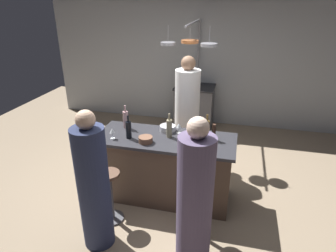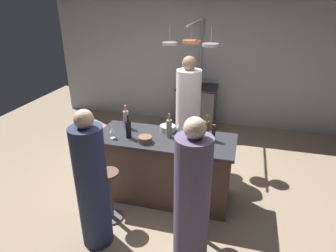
% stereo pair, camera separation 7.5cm
% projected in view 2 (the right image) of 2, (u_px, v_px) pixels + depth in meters
% --- Properties ---
extents(ground_plane, '(9.00, 9.00, 0.00)m').
position_uv_depth(ground_plane, '(165.00, 195.00, 4.12)').
color(ground_plane, gray).
extents(back_wall, '(6.40, 0.16, 2.60)m').
position_uv_depth(back_wall, '(202.00, 62.00, 6.10)').
color(back_wall, '#9EA3A8').
rests_on(back_wall, ground_plane).
extents(kitchen_island, '(1.80, 0.72, 0.90)m').
position_uv_depth(kitchen_island, '(165.00, 167.00, 3.93)').
color(kitchen_island, brown).
rests_on(kitchen_island, ground_plane).
extents(stove_range, '(0.80, 0.64, 0.89)m').
position_uv_depth(stove_range, '(197.00, 107.00, 6.10)').
color(stove_range, '#47474C').
rests_on(stove_range, ground_plane).
extents(chef, '(0.38, 0.38, 1.78)m').
position_uv_depth(chef, '(188.00, 118.00, 4.56)').
color(chef, white).
rests_on(chef, ground_plane).
extents(bar_stool_left, '(0.28, 0.28, 0.68)m').
position_uv_depth(bar_stool_left, '(110.00, 193.00, 3.54)').
color(bar_stool_left, '#4C4C51').
rests_on(bar_stool_left, ground_plane).
extents(guest_left, '(0.34, 0.34, 1.60)m').
position_uv_depth(guest_left, '(92.00, 186.00, 3.06)').
color(guest_left, '#262D4C').
rests_on(guest_left, ground_plane).
extents(bar_stool_right, '(0.28, 0.28, 0.68)m').
position_uv_depth(bar_stool_right, '(197.00, 209.00, 3.29)').
color(bar_stool_right, '#4C4C51').
rests_on(bar_stool_right, ground_plane).
extents(guest_right, '(0.35, 0.35, 1.64)m').
position_uv_depth(guest_right, '(192.00, 203.00, 2.78)').
color(guest_right, '#594C6B').
rests_on(guest_right, ground_plane).
extents(overhead_pot_rack, '(0.90, 1.50, 2.17)m').
position_uv_depth(overhead_pot_rack, '(195.00, 51.00, 5.01)').
color(overhead_pot_rack, gray).
rests_on(overhead_pot_rack, ground_plane).
extents(pepper_mill, '(0.05, 0.05, 0.21)m').
position_uv_depth(pepper_mill, '(214.00, 132.00, 3.65)').
color(pepper_mill, '#382319').
rests_on(pepper_mill, kitchen_island).
extents(wine_bottle_amber, '(0.07, 0.07, 0.32)m').
position_uv_depth(wine_bottle_amber, '(206.00, 130.00, 3.68)').
color(wine_bottle_amber, brown).
rests_on(wine_bottle_amber, kitchen_island).
extents(wine_bottle_white, '(0.07, 0.07, 0.32)m').
position_uv_depth(wine_bottle_white, '(169.00, 128.00, 3.72)').
color(wine_bottle_white, gray).
rests_on(wine_bottle_white, kitchen_island).
extents(wine_bottle_dark, '(0.07, 0.07, 0.31)m').
position_uv_depth(wine_bottle_dark, '(128.00, 129.00, 3.71)').
color(wine_bottle_dark, black).
rests_on(wine_bottle_dark, kitchen_island).
extents(wine_bottle_rose, '(0.07, 0.07, 0.32)m').
position_uv_depth(wine_bottle_rose, '(126.00, 119.00, 4.00)').
color(wine_bottle_rose, '#B78C8E').
rests_on(wine_bottle_rose, kitchen_island).
extents(wine_glass_near_left_guest, '(0.07, 0.07, 0.15)m').
position_uv_depth(wine_glass_near_left_guest, '(179.00, 126.00, 3.83)').
color(wine_glass_near_left_guest, silver).
rests_on(wine_glass_near_left_guest, kitchen_island).
extents(wine_glass_near_right_guest, '(0.07, 0.07, 0.15)m').
position_uv_depth(wine_glass_near_right_guest, '(112.00, 131.00, 3.70)').
color(wine_glass_near_right_guest, silver).
rests_on(wine_glass_near_right_guest, kitchen_island).
extents(mixing_bowl_wooden, '(0.17, 0.17, 0.08)m').
position_uv_depth(mixing_bowl_wooden, '(145.00, 139.00, 3.62)').
color(mixing_bowl_wooden, brown).
rests_on(mixing_bowl_wooden, kitchen_island).
extents(mixing_bowl_steel, '(0.21, 0.21, 0.08)m').
position_uv_depth(mixing_bowl_steel, '(168.00, 128.00, 3.93)').
color(mixing_bowl_steel, '#B7B7BC').
rests_on(mixing_bowl_steel, kitchen_island).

